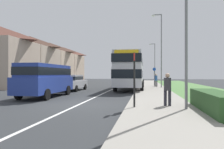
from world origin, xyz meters
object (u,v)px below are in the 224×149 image
Objects in this scene: pedestrian_walking_away at (156,80)px; street_lamp_mid at (161,46)px; parked_van_blue at (46,78)px; double_decker_bus at (130,69)px; parked_car_silver at (72,82)px; street_lamp_far at (154,60)px; pedestrian_at_stop at (167,88)px; bus_stop_sign at (134,76)px; street_lamp_near at (184,5)px; cycle_route_sign at (154,76)px.

street_lamp_mid is at bearing -75.18° from pedestrian_walking_away.
parked_van_blue is 0.66× the size of street_lamp_mid.
double_decker_bus is at bearing -126.85° from pedestrian_walking_away.
double_decker_bus reaches higher than parked_car_silver.
street_lamp_far reaches higher than parked_van_blue.
pedestrian_at_stop is 31.17m from street_lamp_far.
street_lamp_mid reaches higher than bus_stop_sign.
parked_van_blue is 14.46m from pedestrian_walking_away.
double_decker_bus is 3.75× the size of bus_stop_sign.
street_lamp_near is at bearing -50.80° from pedestrian_at_stop.
bus_stop_sign is 0.32× the size of street_lamp_near.
parked_van_blue is 0.69× the size of street_lamp_near.
pedestrian_at_stop is 0.21× the size of street_lamp_near.
parked_car_silver is at bearing -144.05° from pedestrian_walking_away.
parked_car_silver is 11.87m from cycle_route_sign.
street_lamp_mid is at bearing 87.17° from pedestrian_at_stop.
pedestrian_at_stop is at bearing -48.36° from parked_car_silver.
street_lamp_near is 31.72m from street_lamp_far.
parked_car_silver is (-5.63, -2.35, -1.27)m from double_decker_bus.
parked_van_blue is at bearing 156.19° from pedestrian_at_stop.
parked_van_blue is 8.78m from pedestrian_at_stop.
double_decker_bus reaches higher than pedestrian_at_stop.
double_decker_bus is 3.87× the size of cycle_route_sign.
street_lamp_near is (0.46, -18.39, 3.18)m from cycle_route_sign.
pedestrian_at_stop is 0.20× the size of street_lamp_mid.
parked_van_blue is 3.34× the size of pedestrian_at_stop.
bus_stop_sign is (-1.79, -16.04, 0.56)m from pedestrian_walking_away.
street_lamp_far reaches higher than double_decker_bus.
street_lamp_mid is (0.53, -3.85, 3.38)m from cycle_route_sign.
pedestrian_at_stop is at bearing -23.81° from parked_van_blue.
double_decker_bus is 11.94m from pedestrian_at_stop.
street_lamp_near is at bearing -88.58° from cycle_route_sign.
parked_car_silver is 0.53× the size of street_lamp_mid.
pedestrian_at_stop is 3.76m from street_lamp_near.
bus_stop_sign is 18.36m from cycle_route_sign.
double_decker_bus is at bearing 94.93° from bus_stop_sign.
parked_van_blue is at bearing -124.96° from pedestrian_walking_away.
street_lamp_mid is 17.19m from street_lamp_far.
parked_van_blue is at bearing 153.58° from street_lamp_near.
parked_car_silver is (-0.19, 5.70, -0.50)m from parked_van_blue.
cycle_route_sign is 0.33× the size of street_lamp_far.
pedestrian_at_stop is at bearing 22.82° from bus_stop_sign.
double_decker_bus is 4.75m from street_lamp_mid.
double_decker_bus reaches higher than pedestrian_walking_away.
street_lamp_mid is at bearing -82.24° from cycle_route_sign.
double_decker_bus is 19.79m from street_lamp_far.
parked_van_blue is 2.15× the size of bus_stop_sign.
cycle_route_sign is 5.15m from street_lamp_mid.
pedestrian_walking_away is 0.22× the size of street_lamp_far.
street_lamp_near is 0.96× the size of street_lamp_mid.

